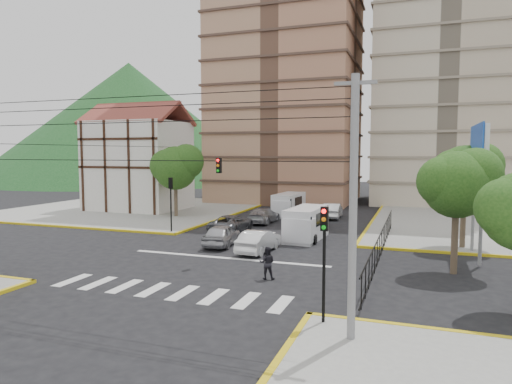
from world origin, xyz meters
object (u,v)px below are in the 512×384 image
at_px(van_right_lane, 305,225).
at_px(car_silver_front_left, 222,235).
at_px(van_left_lane, 288,205).
at_px(pedestrian_crosswalk, 267,263).
at_px(traffic_light_nw, 171,195).
at_px(car_white_front_right, 259,241).
at_px(traffic_light_se, 324,245).

distance_m(van_right_lane, car_silver_front_left, 6.47).
distance_m(van_right_lane, van_left_lane, 12.94).
relative_size(car_silver_front_left, pedestrian_crosswalk, 2.64).
relative_size(traffic_light_nw, van_right_lane, 0.80).
bearing_deg(pedestrian_crosswalk, van_left_lane, -88.10).
bearing_deg(traffic_light_nw, car_silver_front_left, -28.14).
xyz_separation_m(traffic_light_nw, pedestrian_crosswalk, (11.59, -10.23, -2.26)).
bearing_deg(car_silver_front_left, pedestrian_crosswalk, 122.75).
height_order(traffic_light_nw, car_silver_front_left, traffic_light_nw).
xyz_separation_m(car_white_front_right, pedestrian_crosswalk, (2.54, -5.97, 0.11)).
xyz_separation_m(traffic_light_se, van_right_lane, (-4.61, 16.42, -1.93)).
bearing_deg(car_white_front_right, pedestrian_crosswalk, 116.22).
bearing_deg(traffic_light_nw, van_left_lane, 64.00).
bearing_deg(traffic_light_se, car_white_front_right, 120.04).
bearing_deg(car_white_front_right, van_right_lane, -107.73).
relative_size(traffic_light_nw, car_silver_front_left, 0.98).
bearing_deg(car_silver_front_left, van_right_lane, -148.04).
relative_size(traffic_light_se, pedestrian_crosswalk, 2.58).
xyz_separation_m(traffic_light_se, van_left_lane, (-9.33, 28.47, -1.98)).
distance_m(traffic_light_nw, car_white_front_right, 10.28).
bearing_deg(traffic_light_se, van_right_lane, 105.69).
distance_m(van_left_lane, car_white_front_right, 17.36).
xyz_separation_m(traffic_light_nw, van_right_lane, (10.99, 0.82, -1.93)).
height_order(traffic_light_se, traffic_light_nw, same).
height_order(traffic_light_nw, pedestrian_crosswalk, traffic_light_nw).
height_order(car_white_front_right, pedestrian_crosswalk, pedestrian_crosswalk).
height_order(van_right_lane, pedestrian_crosswalk, van_right_lane).
xyz_separation_m(traffic_light_nw, van_left_lane, (6.27, 12.87, -1.98)).
relative_size(van_left_lane, pedestrian_crosswalk, 3.12).
bearing_deg(car_white_front_right, car_silver_front_left, -16.30).
height_order(traffic_light_nw, van_right_lane, traffic_light_nw).
bearing_deg(van_left_lane, car_silver_front_left, -87.01).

